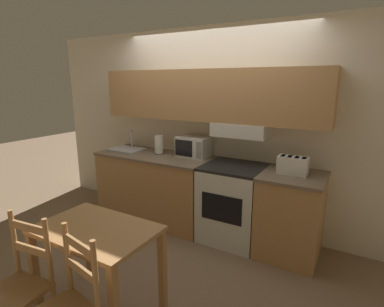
{
  "coord_description": "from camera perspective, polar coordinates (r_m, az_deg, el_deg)",
  "views": [
    {
      "loc": [
        1.72,
        -3.48,
        1.87
      ],
      "look_at": [
        0.05,
        -0.59,
        1.07
      ],
      "focal_mm": 28.0,
      "sensor_mm": 36.0,
      "label": 1
    }
  ],
  "objects": [
    {
      "name": "microwave",
      "position": [
        3.89,
        0.33,
        1.33
      ],
      "size": [
        0.4,
        0.3,
        0.26
      ],
      "color": "silver",
      "rests_on": "lower_counter_main"
    },
    {
      "name": "lower_counter_right_stub",
      "position": [
        3.49,
        18.24,
        -11.06
      ],
      "size": [
        0.65,
        0.69,
        0.92
      ],
      "color": "tan",
      "rests_on": "ground_plane"
    },
    {
      "name": "sink_basin",
      "position": [
        4.38,
        -12.42,
        0.88
      ],
      "size": [
        0.47,
        0.35,
        0.28
      ],
      "color": "#B7BABF",
      "rests_on": "lower_counter_main"
    },
    {
      "name": "toaster",
      "position": [
        3.32,
        18.64,
        -2.15
      ],
      "size": [
        0.32,
        0.16,
        0.19
      ],
      "color": "silver",
      "rests_on": "lower_counter_right_stub"
    },
    {
      "name": "chair_left_of_table",
      "position": [
        2.61,
        -30.07,
        -21.33
      ],
      "size": [
        0.42,
        0.42,
        0.96
      ],
      "rotation": [
        0.0,
        0.0,
        0.11
      ],
      "color": "#B27F4C",
      "rests_on": "ground_plane"
    },
    {
      "name": "wall_back",
      "position": [
        3.84,
        3.46,
        7.48
      ],
      "size": [
        5.32,
        0.38,
        2.55
      ],
      "color": "silver",
      "rests_on": "ground_plane"
    },
    {
      "name": "ground_plane",
      "position": [
        4.31,
        3.41,
        -12.29
      ],
      "size": [
        16.0,
        16.0,
        0.0
      ],
      "primitive_type": "plane",
      "color": "#7F664C"
    },
    {
      "name": "paper_towel_roll",
      "position": [
        4.08,
        -6.32,
        1.69
      ],
      "size": [
        0.13,
        0.13,
        0.25
      ],
      "color": "black",
      "rests_on": "lower_counter_main"
    },
    {
      "name": "stove_range",
      "position": [
        3.67,
        7.77,
        -9.27
      ],
      "size": [
        0.69,
        0.67,
        0.92
      ],
      "color": "silver",
      "rests_on": "ground_plane"
    },
    {
      "name": "dining_table",
      "position": [
        2.61,
        -17.68,
        -15.78
      ],
      "size": [
        0.96,
        0.63,
        0.75
      ],
      "color": "#B27F4C",
      "rests_on": "ground_plane"
    },
    {
      "name": "lower_counter_main",
      "position": [
        4.2,
        -6.93,
        -6.26
      ],
      "size": [
        1.59,
        0.69,
        0.92
      ],
      "color": "tan",
      "rests_on": "ground_plane"
    }
  ]
}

